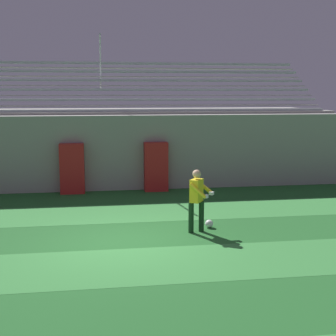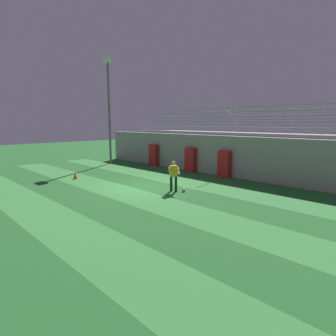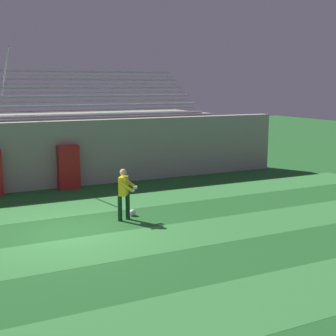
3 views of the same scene
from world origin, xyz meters
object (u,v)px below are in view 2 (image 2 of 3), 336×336
padding_pillar_gate_right (224,164)px  floodlight_pole (109,99)px  padding_pillar_gate_left (191,160)px  goalkeeper (174,174)px  padding_pillar_far_left (154,155)px  soccer_ball (184,190)px  traffic_cone (75,176)px

padding_pillar_gate_right → floodlight_pole: floodlight_pole is taller
padding_pillar_gate_left → goalkeeper: size_ratio=1.09×
padding_pillar_far_left → soccer_ball: 9.59m
soccer_ball → traffic_cone: size_ratio=0.52×
padding_pillar_gate_right → goalkeeper: padding_pillar_gate_right is taller
padding_pillar_far_left → floodlight_pole: bearing=-152.6°
floodlight_pole → padding_pillar_far_left: bearing=27.4°
floodlight_pole → traffic_cone: bearing=-51.5°
floodlight_pole → goalkeeper: floodlight_pole is taller
padding_pillar_far_left → padding_pillar_gate_left: bearing=0.0°
soccer_ball → padding_pillar_gate_left: bearing=127.9°
goalkeeper → traffic_cone: 7.36m
padding_pillar_far_left → traffic_cone: padding_pillar_far_left is taller
floodlight_pole → padding_pillar_gate_left: bearing=13.7°
padding_pillar_far_left → traffic_cone: size_ratio=4.33×
padding_pillar_gate_left → padding_pillar_far_left: size_ratio=1.00×
soccer_ball → padding_pillar_gate_right: bearing=99.6°
floodlight_pole → goalkeeper: 12.91m
padding_pillar_gate_left → floodlight_pole: 9.55m
goalkeeper → soccer_ball: goalkeeper is taller
padding_pillar_gate_left → soccer_ball: padding_pillar_gate_left is taller
soccer_ball → traffic_cone: 7.83m
padding_pillar_gate_right → goalkeeper: 5.39m
padding_pillar_gate_left → floodlight_pole: size_ratio=0.20×
traffic_cone → floodlight_pole: bearing=128.5°
floodlight_pole → soccer_ball: size_ratio=42.28×
padding_pillar_far_left → goalkeeper: 9.40m
padding_pillar_gate_right → traffic_cone: padding_pillar_gate_right is taller
padding_pillar_gate_left → padding_pillar_gate_right: bearing=0.0°
padding_pillar_gate_right → soccer_ball: bearing=-80.4°
floodlight_pole → soccer_ball: floodlight_pole is taller
padding_pillar_gate_left → goalkeeper: padding_pillar_gate_left is taller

